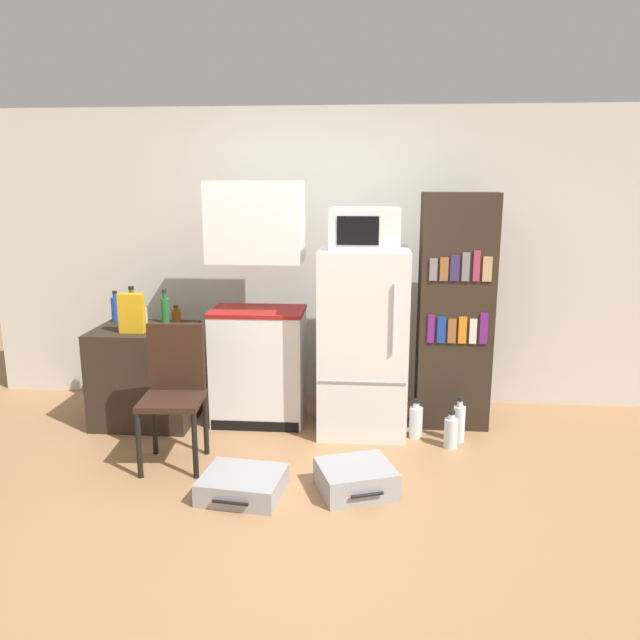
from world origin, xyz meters
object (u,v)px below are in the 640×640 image
object	(u,v)px
bottle_blue_soda	(116,308)
bottle_amber_beer	(176,316)
suitcase_small_flat	(243,485)
bottle_olive_oil	(132,307)
water_bottle_back	(451,432)
chair	(174,383)
water_bottle_front	(416,421)
kitchen_hutch	(258,316)
suitcase_large_flat	(356,479)
water_bottle_middle	(459,423)
refrigerator	(363,341)
bottle_green_tall	(165,313)
bookshelf	(455,312)
microwave	(365,228)
cereal_box	(132,313)
bottle_clear_short	(142,316)
side_table	(146,375)

from	to	relation	value
bottle_blue_soda	bottle_amber_beer	bearing A→B (deg)	-6.00
bottle_blue_soda	suitcase_small_flat	bearing A→B (deg)	-46.14
bottle_olive_oil	water_bottle_back	world-z (taller)	bottle_olive_oil
chair	water_bottle_front	size ratio (longest dim) A/B	3.15
kitchen_hutch	suitcase_large_flat	bearing A→B (deg)	-54.20
bottle_amber_beer	water_bottle_middle	xyz separation A→B (m)	(2.22, -0.37, -0.69)
refrigerator	bottle_blue_soda	bearing A→B (deg)	173.41
bottle_blue_soda	chair	bearing A→B (deg)	-49.93
bottle_green_tall	chair	xyz separation A→B (m)	(0.26, -0.64, -0.34)
bottle_green_tall	suitcase_large_flat	bearing A→B (deg)	-33.50
bookshelf	kitchen_hutch	bearing A→B (deg)	-177.55
microwave	suitcase_small_flat	size ratio (longest dim) A/B	0.95
kitchen_hutch	bottle_olive_oil	bearing A→B (deg)	174.10
bottle_olive_oil	cereal_box	size ratio (longest dim) A/B	0.99
bottle_clear_short	chair	distance (m)	1.01
kitchen_hutch	water_bottle_back	size ratio (longest dim) A/B	6.76
side_table	chair	distance (m)	0.84
cereal_box	bottle_clear_short	bearing A→B (deg)	96.66
bookshelf	bottle_blue_soda	bearing A→B (deg)	178.35
cereal_box	bookshelf	bearing A→B (deg)	6.79
microwave	suitcase_large_flat	world-z (taller)	microwave
side_table	refrigerator	bearing A→B (deg)	-0.36
kitchen_hutch	bottle_amber_beer	xyz separation A→B (m)	(-0.68, 0.09, -0.04)
bookshelf	suitcase_large_flat	size ratio (longest dim) A/B	3.27
suitcase_small_flat	water_bottle_back	bearing A→B (deg)	38.08
side_table	water_bottle_back	xyz separation A→B (m)	(2.37, -0.32, -0.27)
water_bottle_front	water_bottle_back	xyz separation A→B (m)	(0.24, -0.16, -0.01)
kitchen_hutch	bottle_clear_short	xyz separation A→B (m)	(-0.95, 0.06, -0.03)
bottle_olive_oil	bottle_amber_beer	bearing A→B (deg)	-3.00
bookshelf	cereal_box	xyz separation A→B (m)	(-2.44, -0.29, 0.01)
cereal_box	water_bottle_back	size ratio (longest dim) A/B	1.07
microwave	suitcase_large_flat	size ratio (longest dim) A/B	0.91
chair	water_bottle_middle	distance (m)	2.08
chair	side_table	bearing A→B (deg)	119.75
side_table	bottle_amber_beer	bearing A→B (deg)	38.04
kitchen_hutch	suitcase_large_flat	size ratio (longest dim) A/B	3.42
bottle_green_tall	bottle_olive_oil	bearing A→B (deg)	146.73
bottle_green_tall	water_bottle_middle	size ratio (longest dim) A/B	0.92
chair	suitcase_large_flat	bearing A→B (deg)	-19.85
bottle_green_tall	cereal_box	bearing A→B (deg)	-155.06
bottle_clear_short	suitcase_small_flat	xyz separation A→B (m)	(1.06, -1.28, -0.77)
microwave	water_bottle_middle	xyz separation A→B (m)	(0.72, -0.19, -1.41)
bottle_green_tall	side_table	bearing A→B (deg)	168.01
kitchen_hutch	microwave	xyz separation A→B (m)	(0.82, -0.09, 0.69)
bottle_green_tall	bottle_blue_soda	size ratio (longest dim) A/B	1.26
suitcase_small_flat	chair	bearing A→B (deg)	147.14
microwave	bottle_olive_oil	distance (m)	1.99
bottle_blue_soda	water_bottle_middle	world-z (taller)	bottle_blue_soda
kitchen_hutch	bottle_olive_oil	xyz separation A→B (m)	(-1.05, 0.11, 0.03)
kitchen_hutch	bottle_clear_short	world-z (taller)	kitchen_hutch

